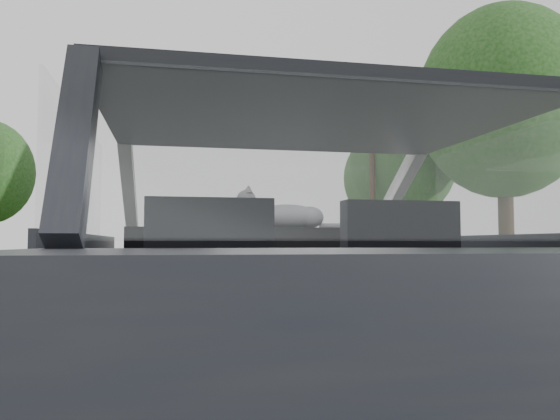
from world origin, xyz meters
name	(u,v)px	position (x,y,z in m)	size (l,w,h in m)	color
subject_car	(288,282)	(0.00, 0.00, 0.72)	(1.80, 4.00, 1.45)	black
dashboard	(266,254)	(0.00, 0.62, 0.85)	(1.58, 0.45, 0.30)	black
driver_seat	(208,251)	(-0.40, -0.29, 0.88)	(0.50, 0.72, 0.42)	black
passenger_seat	(390,250)	(0.40, -0.29, 0.88)	(0.50, 0.72, 0.42)	black
steering_wheel	(200,242)	(-0.40, 0.33, 0.92)	(0.36, 0.36, 0.04)	black
cat	(288,215)	(0.14, 0.64, 1.08)	(0.56, 0.17, 0.25)	gray
guardrail	(375,257)	(4.30, 10.00, 0.58)	(0.05, 90.00, 0.32)	gray
other_car	(187,248)	(0.21, 24.30, 0.68)	(1.64, 4.15, 1.36)	silver
highway_sign	(303,240)	(5.88, 23.89, 1.09)	(0.09, 0.87, 2.18)	#175023
utility_pole	(372,174)	(7.68, 18.96, 3.81)	(0.25, 0.25, 7.62)	brown
tree_1	(504,139)	(11.56, 15.51, 4.77)	(6.30, 6.30, 9.55)	#134111
tree_2	(403,183)	(9.67, 20.30, 3.60)	(4.75, 4.75, 7.20)	#134111
tree_3	(383,196)	(13.92, 33.14, 4.18)	(5.52, 5.52, 8.36)	#134111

